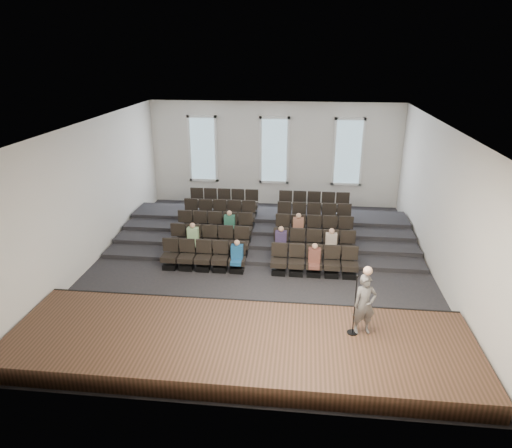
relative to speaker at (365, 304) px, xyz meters
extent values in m
plane|color=black|center=(-3.11, 4.56, -1.30)|extent=(14.00, 14.00, 0.00)
cube|color=white|center=(-3.11, 4.56, 3.71)|extent=(12.00, 14.00, 0.02)
cube|color=silver|center=(-3.11, 11.58, 1.20)|extent=(12.00, 0.04, 5.00)
cube|color=silver|center=(-3.11, -2.46, 1.20)|extent=(12.00, 0.04, 5.00)
cube|color=silver|center=(-9.13, 4.56, 1.20)|extent=(0.04, 14.00, 5.00)
cube|color=silver|center=(2.91, 4.56, 1.20)|extent=(0.04, 14.00, 5.00)
cube|color=#4C2E20|center=(-3.11, -0.54, -1.05)|extent=(11.80, 3.60, 0.50)
cube|color=black|center=(-3.11, 1.23, -1.05)|extent=(11.80, 0.06, 0.52)
cube|color=black|center=(-3.11, 6.88, -1.23)|extent=(11.80, 4.80, 0.15)
cube|color=black|center=(-3.11, 7.41, -1.15)|extent=(11.80, 3.75, 0.30)
cube|color=black|center=(-3.11, 7.93, -1.08)|extent=(11.80, 2.70, 0.45)
cube|color=black|center=(-3.11, 8.46, -1.00)|extent=(11.80, 1.65, 0.60)
cube|color=black|center=(-6.23, 3.96, -1.20)|extent=(0.47, 0.43, 0.20)
cube|color=black|center=(-6.23, 3.96, -0.89)|extent=(0.55, 0.50, 0.19)
cube|color=black|center=(-6.23, 4.17, -0.48)|extent=(0.55, 0.08, 0.50)
cube|color=black|center=(-5.63, 3.96, -1.20)|extent=(0.47, 0.43, 0.20)
cube|color=black|center=(-5.63, 3.96, -0.89)|extent=(0.55, 0.50, 0.19)
cube|color=black|center=(-5.63, 4.17, -0.48)|extent=(0.55, 0.08, 0.50)
cube|color=black|center=(-5.03, 3.96, -1.20)|extent=(0.47, 0.43, 0.20)
cube|color=black|center=(-5.03, 3.96, -0.89)|extent=(0.55, 0.50, 0.19)
cube|color=black|center=(-5.03, 4.17, -0.48)|extent=(0.55, 0.08, 0.50)
cube|color=black|center=(-4.43, 3.96, -1.20)|extent=(0.47, 0.43, 0.20)
cube|color=black|center=(-4.43, 3.96, -0.89)|extent=(0.55, 0.50, 0.19)
cube|color=black|center=(-4.43, 4.17, -0.48)|extent=(0.55, 0.08, 0.50)
cube|color=black|center=(-3.83, 3.96, -1.20)|extent=(0.47, 0.43, 0.20)
cube|color=black|center=(-3.83, 3.96, -0.89)|extent=(0.55, 0.50, 0.19)
cube|color=black|center=(-3.83, 4.17, -0.48)|extent=(0.55, 0.08, 0.50)
cube|color=black|center=(-2.38, 3.96, -1.20)|extent=(0.47, 0.43, 0.20)
cube|color=black|center=(-2.38, 3.96, -0.89)|extent=(0.55, 0.50, 0.19)
cube|color=black|center=(-2.38, 4.17, -0.48)|extent=(0.55, 0.08, 0.50)
cube|color=black|center=(-1.78, 3.96, -1.20)|extent=(0.47, 0.43, 0.20)
cube|color=black|center=(-1.78, 3.96, -0.89)|extent=(0.55, 0.50, 0.19)
cube|color=black|center=(-1.78, 4.17, -0.48)|extent=(0.55, 0.08, 0.50)
cube|color=black|center=(-1.18, 3.96, -1.20)|extent=(0.47, 0.43, 0.20)
cube|color=black|center=(-1.18, 3.96, -0.89)|extent=(0.55, 0.50, 0.19)
cube|color=black|center=(-1.18, 4.17, -0.48)|extent=(0.55, 0.08, 0.50)
cube|color=black|center=(-0.58, 3.96, -1.20)|extent=(0.47, 0.43, 0.20)
cube|color=black|center=(-0.58, 3.96, -0.89)|extent=(0.55, 0.50, 0.19)
cube|color=black|center=(-0.58, 4.17, -0.48)|extent=(0.55, 0.08, 0.50)
cube|color=black|center=(0.02, 3.96, -1.20)|extent=(0.47, 0.43, 0.20)
cube|color=black|center=(0.02, 3.96, -0.89)|extent=(0.55, 0.50, 0.19)
cube|color=black|center=(0.02, 4.17, -0.48)|extent=(0.55, 0.08, 0.50)
cube|color=black|center=(-6.23, 5.01, -1.05)|extent=(0.47, 0.43, 0.20)
cube|color=black|center=(-6.23, 5.01, -0.74)|extent=(0.55, 0.50, 0.19)
cube|color=black|center=(-6.23, 5.22, -0.33)|extent=(0.55, 0.08, 0.50)
cube|color=black|center=(-5.63, 5.01, -1.05)|extent=(0.47, 0.43, 0.20)
cube|color=black|center=(-5.63, 5.01, -0.74)|extent=(0.55, 0.50, 0.19)
cube|color=black|center=(-5.63, 5.22, -0.33)|extent=(0.55, 0.08, 0.50)
cube|color=black|center=(-5.03, 5.01, -1.05)|extent=(0.47, 0.43, 0.20)
cube|color=black|center=(-5.03, 5.01, -0.74)|extent=(0.55, 0.50, 0.19)
cube|color=black|center=(-5.03, 5.22, -0.33)|extent=(0.55, 0.08, 0.50)
cube|color=black|center=(-4.43, 5.01, -1.05)|extent=(0.47, 0.43, 0.20)
cube|color=black|center=(-4.43, 5.01, -0.74)|extent=(0.55, 0.50, 0.19)
cube|color=black|center=(-4.43, 5.22, -0.33)|extent=(0.55, 0.08, 0.50)
cube|color=black|center=(-3.83, 5.01, -1.05)|extent=(0.47, 0.43, 0.20)
cube|color=black|center=(-3.83, 5.01, -0.74)|extent=(0.55, 0.50, 0.19)
cube|color=black|center=(-3.83, 5.22, -0.33)|extent=(0.55, 0.08, 0.50)
cube|color=black|center=(-2.38, 5.01, -1.05)|extent=(0.47, 0.43, 0.20)
cube|color=black|center=(-2.38, 5.01, -0.74)|extent=(0.55, 0.50, 0.19)
cube|color=black|center=(-2.38, 5.22, -0.33)|extent=(0.55, 0.08, 0.50)
cube|color=black|center=(-1.78, 5.01, -1.05)|extent=(0.47, 0.43, 0.20)
cube|color=black|center=(-1.78, 5.01, -0.74)|extent=(0.55, 0.50, 0.19)
cube|color=black|center=(-1.78, 5.22, -0.33)|extent=(0.55, 0.08, 0.50)
cube|color=black|center=(-1.18, 5.01, -1.05)|extent=(0.47, 0.43, 0.20)
cube|color=black|center=(-1.18, 5.01, -0.74)|extent=(0.55, 0.50, 0.19)
cube|color=black|center=(-1.18, 5.22, -0.33)|extent=(0.55, 0.08, 0.50)
cube|color=black|center=(-0.58, 5.01, -1.05)|extent=(0.47, 0.43, 0.20)
cube|color=black|center=(-0.58, 5.01, -0.74)|extent=(0.55, 0.50, 0.19)
cube|color=black|center=(-0.58, 5.22, -0.33)|extent=(0.55, 0.08, 0.50)
cube|color=black|center=(0.02, 5.01, -1.05)|extent=(0.47, 0.43, 0.20)
cube|color=black|center=(0.02, 5.01, -0.74)|extent=(0.55, 0.50, 0.19)
cube|color=black|center=(0.02, 5.22, -0.33)|extent=(0.55, 0.08, 0.50)
cube|color=black|center=(-6.23, 6.06, -0.90)|extent=(0.47, 0.42, 0.20)
cube|color=black|center=(-6.23, 6.06, -0.59)|extent=(0.55, 0.50, 0.19)
cube|color=black|center=(-6.23, 6.27, -0.18)|extent=(0.55, 0.08, 0.50)
cube|color=black|center=(-5.63, 6.06, -0.90)|extent=(0.47, 0.42, 0.20)
cube|color=black|center=(-5.63, 6.06, -0.59)|extent=(0.55, 0.50, 0.19)
cube|color=black|center=(-5.63, 6.27, -0.18)|extent=(0.55, 0.08, 0.50)
cube|color=black|center=(-5.03, 6.06, -0.90)|extent=(0.47, 0.42, 0.20)
cube|color=black|center=(-5.03, 6.06, -0.59)|extent=(0.55, 0.50, 0.19)
cube|color=black|center=(-5.03, 6.27, -0.18)|extent=(0.55, 0.08, 0.50)
cube|color=black|center=(-4.43, 6.06, -0.90)|extent=(0.47, 0.42, 0.20)
cube|color=black|center=(-4.43, 6.06, -0.59)|extent=(0.55, 0.50, 0.19)
cube|color=black|center=(-4.43, 6.27, -0.18)|extent=(0.55, 0.08, 0.50)
cube|color=black|center=(-3.83, 6.06, -0.90)|extent=(0.47, 0.42, 0.20)
cube|color=black|center=(-3.83, 6.06, -0.59)|extent=(0.55, 0.50, 0.19)
cube|color=black|center=(-3.83, 6.27, -0.18)|extent=(0.55, 0.08, 0.50)
cube|color=black|center=(-2.38, 6.06, -0.90)|extent=(0.47, 0.42, 0.20)
cube|color=black|center=(-2.38, 6.06, -0.59)|extent=(0.55, 0.50, 0.19)
cube|color=black|center=(-2.38, 6.27, -0.18)|extent=(0.55, 0.08, 0.50)
cube|color=black|center=(-1.78, 6.06, -0.90)|extent=(0.47, 0.42, 0.20)
cube|color=black|center=(-1.78, 6.06, -0.59)|extent=(0.55, 0.50, 0.19)
cube|color=black|center=(-1.78, 6.27, -0.18)|extent=(0.55, 0.08, 0.50)
cube|color=black|center=(-1.18, 6.06, -0.90)|extent=(0.47, 0.42, 0.20)
cube|color=black|center=(-1.18, 6.06, -0.59)|extent=(0.55, 0.50, 0.19)
cube|color=black|center=(-1.18, 6.27, -0.18)|extent=(0.55, 0.08, 0.50)
cube|color=black|center=(-0.58, 6.06, -0.90)|extent=(0.47, 0.42, 0.20)
cube|color=black|center=(-0.58, 6.06, -0.59)|extent=(0.55, 0.50, 0.19)
cube|color=black|center=(-0.58, 6.27, -0.18)|extent=(0.55, 0.08, 0.50)
cube|color=black|center=(0.02, 6.06, -0.90)|extent=(0.47, 0.42, 0.20)
cube|color=black|center=(0.02, 6.06, -0.59)|extent=(0.55, 0.50, 0.19)
cube|color=black|center=(0.02, 6.27, -0.18)|extent=(0.55, 0.08, 0.50)
cube|color=black|center=(-6.23, 7.11, -0.75)|extent=(0.47, 0.42, 0.20)
cube|color=black|center=(-6.23, 7.11, -0.44)|extent=(0.55, 0.50, 0.19)
cube|color=black|center=(-6.23, 7.32, -0.03)|extent=(0.55, 0.08, 0.50)
cube|color=black|center=(-5.63, 7.11, -0.75)|extent=(0.47, 0.42, 0.20)
cube|color=black|center=(-5.63, 7.11, -0.44)|extent=(0.55, 0.50, 0.19)
cube|color=black|center=(-5.63, 7.32, -0.03)|extent=(0.55, 0.08, 0.50)
cube|color=black|center=(-5.03, 7.11, -0.75)|extent=(0.47, 0.42, 0.20)
cube|color=black|center=(-5.03, 7.11, -0.44)|extent=(0.55, 0.50, 0.19)
cube|color=black|center=(-5.03, 7.32, -0.03)|extent=(0.55, 0.08, 0.50)
cube|color=black|center=(-4.43, 7.11, -0.75)|extent=(0.47, 0.42, 0.20)
cube|color=black|center=(-4.43, 7.11, -0.44)|extent=(0.55, 0.50, 0.19)
cube|color=black|center=(-4.43, 7.32, -0.03)|extent=(0.55, 0.08, 0.50)
cube|color=black|center=(-3.83, 7.11, -0.75)|extent=(0.47, 0.42, 0.20)
cube|color=black|center=(-3.83, 7.11, -0.44)|extent=(0.55, 0.50, 0.19)
cube|color=black|center=(-3.83, 7.32, -0.03)|extent=(0.55, 0.08, 0.50)
cube|color=black|center=(-2.38, 7.11, -0.75)|extent=(0.47, 0.42, 0.20)
cube|color=black|center=(-2.38, 7.11, -0.44)|extent=(0.55, 0.50, 0.19)
cube|color=black|center=(-2.38, 7.32, -0.03)|extent=(0.55, 0.08, 0.50)
cube|color=black|center=(-1.78, 7.11, -0.75)|extent=(0.47, 0.42, 0.20)
cube|color=black|center=(-1.78, 7.11, -0.44)|extent=(0.55, 0.50, 0.19)
cube|color=black|center=(-1.78, 7.32, -0.03)|extent=(0.55, 0.08, 0.50)
cube|color=black|center=(-1.18, 7.11, -0.75)|extent=(0.47, 0.42, 0.20)
cube|color=black|center=(-1.18, 7.11, -0.44)|extent=(0.55, 0.50, 0.19)
cube|color=black|center=(-1.18, 7.32, -0.03)|extent=(0.55, 0.08, 0.50)
cube|color=black|center=(-0.58, 7.11, -0.75)|extent=(0.47, 0.42, 0.20)
cube|color=black|center=(-0.58, 7.11, -0.44)|extent=(0.55, 0.50, 0.19)
cube|color=black|center=(-0.58, 7.32, -0.03)|extent=(0.55, 0.08, 0.50)
cube|color=black|center=(0.02, 7.11, -0.75)|extent=(0.47, 0.42, 0.20)
cube|color=black|center=(0.02, 7.11, -0.44)|extent=(0.55, 0.50, 0.19)
cube|color=black|center=(0.02, 7.32, -0.03)|extent=(0.55, 0.08, 0.50)
cube|color=black|center=(-6.23, 8.16, -0.60)|extent=(0.47, 0.42, 0.20)
cube|color=black|center=(-6.23, 8.16, -0.29)|extent=(0.55, 0.50, 0.19)
cube|color=black|center=(-6.23, 8.37, 0.12)|extent=(0.55, 0.08, 0.50)
cube|color=black|center=(-5.63, 8.16, -0.60)|extent=(0.47, 0.42, 0.20)
cube|color=black|center=(-5.63, 8.16, -0.29)|extent=(0.55, 0.50, 0.19)
cube|color=black|center=(-5.63, 8.37, 0.12)|extent=(0.55, 0.08, 0.50)
cube|color=black|center=(-5.03, 8.16, -0.60)|extent=(0.47, 0.42, 0.20)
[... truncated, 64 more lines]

